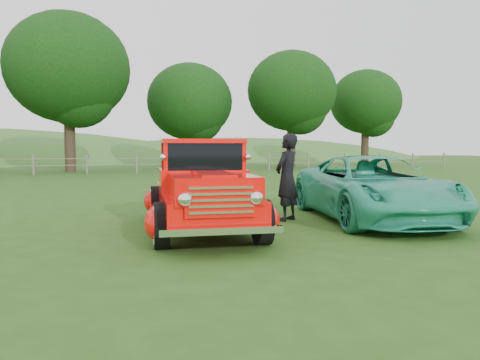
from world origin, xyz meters
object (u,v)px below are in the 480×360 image
object	(u,v)px
tree_mid_east	(292,91)
red_pickup	(202,190)
teal_sedan	(373,188)
man	(287,177)
tree_far_east	(366,102)
tree_near_east	(190,102)
tree_near_west	(68,68)

from	to	relation	value
tree_mid_east	red_pickup	distance (m)	30.21
teal_sedan	man	bearing A→B (deg)	174.44
red_pickup	teal_sedan	xyz separation A→B (m)	(3.93, 0.08, -0.07)
tree_far_east	red_pickup	xyz separation A→B (m)	(-23.07, -29.19, -5.06)
teal_sedan	tree_near_east	bearing A→B (deg)	96.76
tree_mid_east	man	size ratio (longest dim) A/B	4.90
tree_near_west	tree_near_east	size ratio (longest dim) A/B	1.25
tree_near_west	tree_near_east	distance (m)	9.97
tree_near_west	teal_sedan	xyz separation A→B (m)	(6.86, -24.11, -6.08)
tree_near_east	teal_sedan	distance (m)	28.56
tree_near_west	tree_far_east	distance (m)	26.49
red_pickup	man	size ratio (longest dim) A/B	2.68
red_pickup	teal_sedan	distance (m)	3.93
tree_near_west	tree_far_east	world-z (taller)	tree_near_west
tree_near_east	tree_mid_east	size ratio (longest dim) A/B	0.88
red_pickup	man	xyz separation A→B (m)	(2.10, 0.63, 0.17)
red_pickup	teal_sedan	size ratio (longest dim) A/B	0.99
tree_mid_east	man	bearing A→B (deg)	-115.10
man	red_pickup	bearing A→B (deg)	-20.00
tree_near_west	red_pickup	bearing A→B (deg)	-83.10
tree_mid_east	tree_far_east	distance (m)	9.49
tree_mid_east	tree_far_east	world-z (taller)	tree_mid_east
tree_near_east	red_pickup	bearing A→B (deg)	-102.15
tree_far_east	teal_sedan	world-z (taller)	tree_far_east
tree_near_west	red_pickup	world-z (taller)	tree_near_west
tree_near_west	man	size ratio (longest dim) A/B	5.41
tree_mid_east	tree_far_east	xyz separation A→B (m)	(9.00, 3.00, -0.31)
tree_near_east	tree_near_west	bearing A→B (deg)	-156.04
tree_mid_east	tree_near_east	bearing A→B (deg)	165.96
tree_far_east	man	distance (m)	35.77
teal_sedan	man	distance (m)	1.93
teal_sedan	tree_near_west	bearing A→B (deg)	117.00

